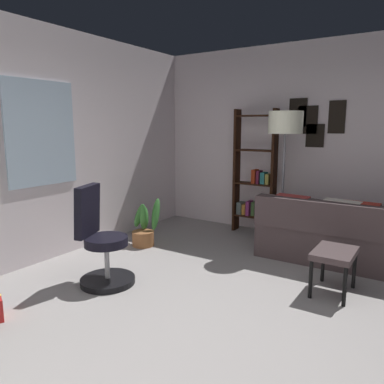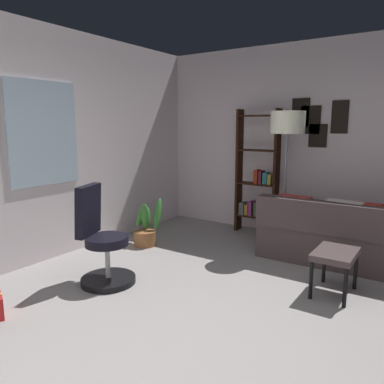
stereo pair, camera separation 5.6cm
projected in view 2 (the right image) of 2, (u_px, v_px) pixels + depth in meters
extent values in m
cube|color=#9C9694|center=(242.00, 333.00, 3.03)|extent=(5.60, 5.32, 0.10)
cube|color=silver|center=(30.00, 146.00, 4.27)|extent=(5.60, 0.10, 2.76)
cube|color=silver|center=(44.00, 133.00, 4.32)|extent=(0.90, 0.03, 1.20)
cube|color=silver|center=(337.00, 142.00, 5.11)|extent=(0.10, 5.32, 2.76)
cube|color=black|center=(301.00, 113.00, 5.26)|extent=(0.02, 0.25, 0.40)
cube|color=black|center=(310.00, 120.00, 5.20)|extent=(0.02, 0.28, 0.39)
cube|color=black|center=(340.00, 117.00, 4.98)|extent=(0.02, 0.22, 0.44)
cube|color=black|center=(318.00, 136.00, 5.18)|extent=(0.02, 0.25, 0.32)
cube|color=#463839|center=(337.00, 242.00, 4.55)|extent=(0.95, 1.73, 0.41)
cube|color=#463839|center=(331.00, 218.00, 4.16)|extent=(0.21, 1.72, 0.36)
cube|color=#463839|center=(276.00, 210.00, 4.92)|extent=(0.94, 0.15, 0.20)
cube|color=#463839|center=(381.00, 232.00, 4.99)|extent=(0.67, 0.94, 0.41)
cube|color=#AA2D22|center=(362.00, 221.00, 4.10)|extent=(0.16, 0.41, 0.41)
cube|color=beige|center=(344.00, 218.00, 4.20)|extent=(0.20, 0.42, 0.41)
cube|color=#9E3230|center=(295.00, 212.00, 4.51)|extent=(0.21, 0.42, 0.41)
cube|color=#463839|center=(335.00, 254.00, 3.56)|extent=(0.52, 0.36, 0.06)
cylinder|color=black|center=(345.00, 288.00, 3.32)|extent=(0.04, 0.04, 0.37)
cylinder|color=black|center=(355.00, 271.00, 3.70)|extent=(0.04, 0.04, 0.37)
cylinder|color=black|center=(311.00, 280.00, 3.49)|extent=(0.04, 0.04, 0.37)
cylinder|color=black|center=(324.00, 265.00, 3.87)|extent=(0.04, 0.04, 0.37)
cylinder|color=black|center=(108.00, 280.00, 3.87)|extent=(0.56, 0.56, 0.06)
cylinder|color=#B2B2B7|center=(108.00, 259.00, 3.84)|extent=(0.05, 0.05, 0.39)
cylinder|color=black|center=(107.00, 241.00, 3.80)|extent=(0.44, 0.44, 0.09)
cube|color=black|center=(88.00, 210.00, 3.79)|extent=(0.41, 0.24, 0.52)
cube|color=black|center=(276.00, 174.00, 5.38)|extent=(0.18, 0.04, 1.85)
cube|color=black|center=(239.00, 171.00, 5.71)|extent=(0.18, 0.04, 1.85)
cube|color=black|center=(256.00, 217.00, 5.66)|extent=(0.18, 0.56, 0.02)
cube|color=black|center=(257.00, 184.00, 5.57)|extent=(0.18, 0.56, 0.02)
cube|color=black|center=(258.00, 150.00, 5.48)|extent=(0.18, 0.56, 0.02)
cube|color=black|center=(259.00, 116.00, 5.40)|extent=(0.18, 0.56, 0.02)
cube|color=#A6291C|center=(269.00, 211.00, 5.54)|extent=(0.15, 0.07, 0.19)
cube|color=#1D4790|center=(265.00, 211.00, 5.59)|extent=(0.13, 0.06, 0.19)
cube|color=beige|center=(260.00, 211.00, 5.63)|extent=(0.13, 0.06, 0.15)
cube|color=#3D5E31|center=(257.00, 209.00, 5.66)|extent=(0.13, 0.05, 0.21)
cube|color=#802B64|center=(252.00, 208.00, 5.68)|extent=(0.17, 0.05, 0.22)
cube|color=#BB7A2E|center=(248.00, 209.00, 5.74)|extent=(0.15, 0.05, 0.16)
cube|color=#4E5856|center=(243.00, 208.00, 5.76)|extent=(0.17, 0.07, 0.19)
cube|color=olive|center=(271.00, 179.00, 5.45)|extent=(0.15, 0.05, 0.15)
cube|color=#277879|center=(266.00, 178.00, 5.49)|extent=(0.15, 0.06, 0.17)
cube|color=maroon|center=(262.00, 177.00, 5.52)|extent=(0.16, 0.04, 0.19)
cube|color=#9A2D12|center=(257.00, 176.00, 5.56)|extent=(0.16, 0.06, 0.20)
cylinder|color=slate|center=(282.00, 247.00, 4.99)|extent=(0.28, 0.28, 0.03)
cylinder|color=slate|center=(285.00, 191.00, 4.86)|extent=(0.03, 0.03, 1.48)
cylinder|color=#EAEBCB|center=(288.00, 122.00, 4.70)|extent=(0.43, 0.43, 0.28)
cylinder|color=#955C34|center=(145.00, 238.00, 5.08)|extent=(0.30, 0.30, 0.20)
ellipsoid|color=#357730|center=(147.00, 217.00, 5.19)|extent=(0.20, 0.19, 0.32)
ellipsoid|color=#357730|center=(141.00, 215.00, 5.18)|extent=(0.15, 0.26, 0.39)
ellipsoid|color=#357730|center=(158.00, 214.00, 5.11)|extent=(0.28, 0.18, 0.46)
ellipsoid|color=#357730|center=(145.00, 217.00, 5.10)|extent=(0.18, 0.18, 0.38)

